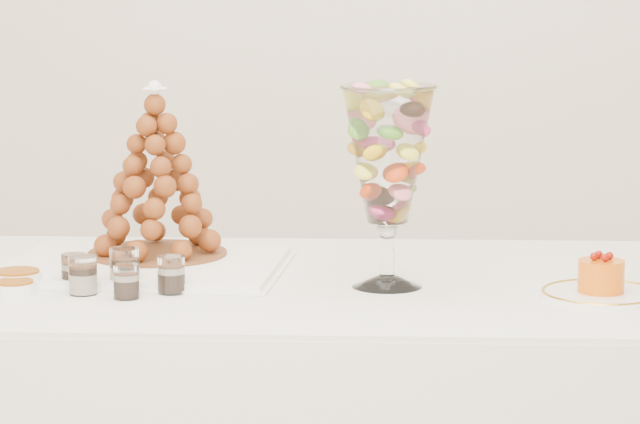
# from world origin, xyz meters

# --- Properties ---
(lace_tray) EXTENTS (0.55, 0.42, 0.02)m
(lace_tray) POSITION_xyz_m (-0.31, 0.34, 0.86)
(lace_tray) COLOR white
(lace_tray) RESTS_ON buffet_table
(macaron_vase) EXTENTS (0.18, 0.18, 0.39)m
(macaron_vase) POSITION_xyz_m (0.19, 0.24, 1.10)
(macaron_vase) COLOR white
(macaron_vase) RESTS_ON buffet_table
(cake_plate) EXTENTS (0.23, 0.23, 0.01)m
(cake_plate) POSITION_xyz_m (0.59, 0.19, 0.86)
(cake_plate) COLOR white
(cake_plate) RESTS_ON buffet_table
(verrine_a) EXTENTS (0.06, 0.06, 0.07)m
(verrine_a) POSITION_xyz_m (-0.41, 0.17, 0.88)
(verrine_a) COLOR white
(verrine_a) RESTS_ON buffet_table
(verrine_b) EXTENTS (0.06, 0.06, 0.08)m
(verrine_b) POSITION_xyz_m (-0.32, 0.18, 0.89)
(verrine_b) COLOR white
(verrine_b) RESTS_ON buffet_table
(verrine_c) EXTENTS (0.07, 0.07, 0.07)m
(verrine_c) POSITION_xyz_m (-0.22, 0.14, 0.89)
(verrine_c) COLOR white
(verrine_c) RESTS_ON buffet_table
(verrine_d) EXTENTS (0.05, 0.05, 0.07)m
(verrine_d) POSITION_xyz_m (-0.38, 0.11, 0.89)
(verrine_d) COLOR white
(verrine_d) RESTS_ON buffet_table
(verrine_e) EXTENTS (0.05, 0.05, 0.06)m
(verrine_e) POSITION_xyz_m (-0.29, 0.09, 0.88)
(verrine_e) COLOR white
(verrine_e) RESTS_ON buffet_table
(ramekin_back) EXTENTS (0.10, 0.10, 0.03)m
(ramekin_back) POSITION_xyz_m (-0.52, 0.16, 0.87)
(ramekin_back) COLOR white
(ramekin_back) RESTS_ON buffet_table
(ramekin_front) EXTENTS (0.08, 0.08, 0.02)m
(ramekin_front) POSITION_xyz_m (-0.51, 0.09, 0.86)
(ramekin_front) COLOR white
(ramekin_front) RESTS_ON buffet_table
(croquembouche) EXTENTS (0.29, 0.29, 0.36)m
(croquembouche) POSITION_xyz_m (-0.30, 0.42, 1.04)
(croquembouche) COLOR brown
(croquembouche) RESTS_ON lace_tray
(mousse_cake) EXTENTS (0.09, 0.09, 0.08)m
(mousse_cake) POSITION_xyz_m (0.59, 0.19, 0.89)
(mousse_cake) COLOR #E6600A
(mousse_cake) RESTS_ON cake_plate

